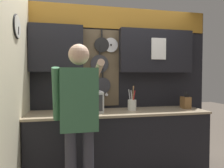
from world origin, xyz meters
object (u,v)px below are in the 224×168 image
(knife_block, at_px, (186,102))
(person, at_px, (79,112))
(microwave, at_px, (84,102))
(utensil_crock, at_px, (132,104))

(knife_block, xyz_separation_m, person, (-1.64, -0.66, 0.03))
(microwave, distance_m, utensil_crock, 0.70)
(utensil_crock, bearing_deg, microwave, -179.81)
(knife_block, distance_m, utensil_crock, 0.86)
(utensil_crock, relative_size, person, 0.20)
(utensil_crock, height_order, person, person)
(utensil_crock, xyz_separation_m, person, (-0.79, -0.66, 0.03))
(knife_block, bearing_deg, microwave, -179.98)
(microwave, bearing_deg, person, -97.54)
(knife_block, height_order, utensil_crock, utensil_crock)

